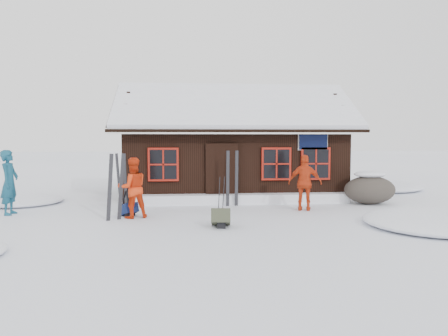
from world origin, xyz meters
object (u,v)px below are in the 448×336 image
(skier_teal, at_px, (9,182))
(skier_orange_left, at_px, (133,188))
(boulder, at_px, (370,189))
(backpack_blue, at_px, (129,211))
(ski_pair_left, at_px, (116,188))
(skier_crouched, at_px, (131,198))
(skier_orange_right, at_px, (305,183))
(backpack_olive, at_px, (221,220))
(ski_poles, at_px, (221,197))

(skier_teal, xyz_separation_m, skier_orange_left, (3.66, -0.88, -0.10))
(boulder, bearing_deg, backpack_blue, -168.31)
(ski_pair_left, bearing_deg, skier_crouched, 46.15)
(skier_orange_right, bearing_deg, backpack_olive, 56.54)
(skier_crouched, bearing_deg, backpack_blue, -113.41)
(skier_crouched, distance_m, backpack_blue, 0.41)
(boulder, bearing_deg, skier_orange_right, -156.37)
(ski_poles, xyz_separation_m, backpack_blue, (-2.66, 0.22, -0.41))
(ski_pair_left, bearing_deg, backpack_olive, -43.49)
(skier_teal, bearing_deg, ski_pair_left, -107.05)
(skier_crouched, height_order, ski_poles, ski_poles)
(skier_teal, relative_size, skier_crouched, 1.90)
(backpack_blue, bearing_deg, ski_pair_left, -152.50)
(skier_teal, distance_m, ski_poles, 6.23)
(backpack_blue, relative_size, backpack_olive, 0.80)
(boulder, xyz_separation_m, backpack_olive, (-5.38, -3.40, -0.34))
(skier_teal, bearing_deg, skier_orange_right, -88.37)
(skier_teal, distance_m, backpack_olive, 6.52)
(skier_teal, xyz_separation_m, backpack_blue, (3.50, -0.59, -0.81))
(skier_orange_left, relative_size, ski_poles, 1.45)
(skier_orange_left, distance_m, backpack_blue, 0.79)
(skier_orange_right, relative_size, skier_crouched, 1.73)
(backpack_olive, bearing_deg, boulder, 37.38)
(skier_teal, distance_m, skier_orange_left, 3.77)
(skier_teal, bearing_deg, backpack_olive, -109.16)
(skier_orange_left, height_order, backpack_blue, skier_orange_left)
(ski_pair_left, distance_m, ski_poles, 2.97)
(skier_orange_left, xyz_separation_m, skier_orange_right, (5.17, 0.80, 0.01))
(skier_orange_right, distance_m, boulder, 2.83)
(boulder, bearing_deg, skier_orange_left, -166.01)
(skier_crouched, bearing_deg, skier_orange_left, -85.28)
(skier_orange_left, xyz_separation_m, backpack_blue, (-0.16, 0.29, -0.71))
(skier_teal, distance_m, ski_pair_left, 3.42)
(skier_orange_right, height_order, ski_poles, skier_orange_right)
(skier_crouched, height_order, backpack_blue, skier_crouched)
(boulder, bearing_deg, ski_pair_left, -165.12)
(skier_orange_right, distance_m, backpack_olive, 3.68)
(skier_orange_right, xyz_separation_m, backpack_olive, (-2.80, -2.27, -0.69))
(skier_orange_right, distance_m, ski_poles, 2.78)
(ski_poles, bearing_deg, ski_pair_left, -173.93)
(skier_crouched, distance_m, ski_pair_left, 0.87)
(skier_orange_left, height_order, boulder, skier_orange_left)
(skier_teal, relative_size, backpack_blue, 3.75)
(skier_teal, height_order, skier_orange_left, skier_teal)
(skier_teal, bearing_deg, skier_crouched, -94.52)
(skier_teal, height_order, ski_pair_left, skier_teal)
(skier_orange_right, height_order, backpack_blue, skier_orange_right)
(backpack_blue, bearing_deg, boulder, -23.95)
(ski_poles, bearing_deg, boulder, 19.55)
(skier_teal, height_order, backpack_blue, skier_teal)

